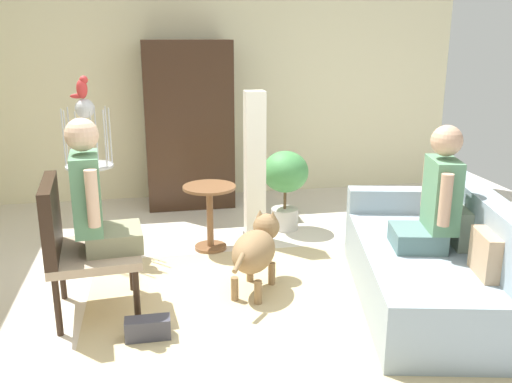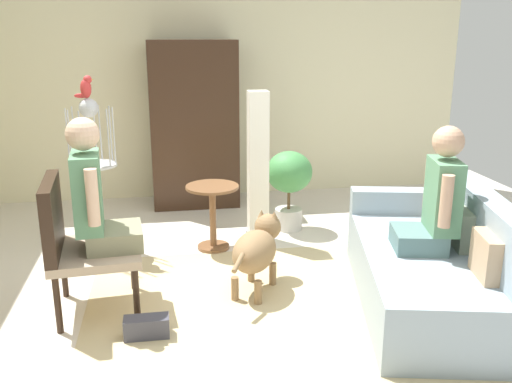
{
  "view_description": "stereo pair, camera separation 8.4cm",
  "coord_description": "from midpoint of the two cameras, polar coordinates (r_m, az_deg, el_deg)",
  "views": [
    {
      "loc": [
        -0.67,
        -3.42,
        1.9
      ],
      "look_at": [
        0.01,
        0.17,
        0.86
      ],
      "focal_mm": 38.88,
      "sensor_mm": 36.0,
      "label": 1
    },
    {
      "loc": [
        -0.59,
        -3.44,
        1.9
      ],
      "look_at": [
        0.01,
        0.17,
        0.86
      ],
      "focal_mm": 38.88,
      "sensor_mm": 36.0,
      "label": 2
    }
  ],
  "objects": [
    {
      "name": "person_on_armchair",
      "position": [
        3.89,
        -16.91,
        -0.59
      ],
      "size": [
        0.47,
        0.54,
        0.91
      ],
      "color": "gray"
    },
    {
      "name": "potted_plant",
      "position": [
        5.48,
        2.59,
        1.28
      ],
      "size": [
        0.45,
        0.45,
        0.8
      ],
      "color": "beige",
      "rests_on": "ground"
    },
    {
      "name": "ground_plane",
      "position": [
        3.98,
        -0.3,
        -12.64
      ],
      "size": [
        7.47,
        7.47,
        0.0
      ],
      "primitive_type": "plane",
      "color": "beige"
    },
    {
      "name": "person_on_couch",
      "position": [
        4.03,
        17.39,
        -0.68
      ],
      "size": [
        0.47,
        0.5,
        0.88
      ],
      "color": "slate"
    },
    {
      "name": "handbag",
      "position": [
        3.75,
        -11.72,
        -13.64
      ],
      "size": [
        0.29,
        0.12,
        0.14
      ],
      "primitive_type": "cube",
      "color": "#3F3F4C",
      "rests_on": "ground"
    },
    {
      "name": "couch",
      "position": [
        4.23,
        17.14,
        -7.05
      ],
      "size": [
        1.29,
        2.0,
        0.84
      ],
      "color": "#8EA0AD",
      "rests_on": "ground"
    },
    {
      "name": "area_rug",
      "position": [
        4.06,
        1.48,
        -11.9
      ],
      "size": [
        2.7,
        2.25,
        0.01
      ],
      "primitive_type": "cube",
      "color": "#C6B284",
      "rests_on": "ground"
    },
    {
      "name": "parrot",
      "position": [
        4.88,
        -17.96,
        10.12
      ],
      "size": [
        0.17,
        0.1,
        0.19
      ],
      "color": "red",
      "rests_on": "bird_cage_stand"
    },
    {
      "name": "dog",
      "position": [
        4.21,
        -0.57,
        -5.83
      ],
      "size": [
        0.51,
        0.75,
        0.56
      ],
      "color": "olive",
      "rests_on": "ground"
    },
    {
      "name": "armchair",
      "position": [
        3.99,
        -18.83,
        -4.6
      ],
      "size": [
        0.66,
        0.69,
        0.97
      ],
      "color": "black",
      "rests_on": "ground"
    },
    {
      "name": "column_lamp",
      "position": [
        5.11,
        -0.61,
        2.34
      ],
      "size": [
        0.2,
        0.2,
        1.41
      ],
      "color": "#4C4742",
      "rests_on": "ground"
    },
    {
      "name": "round_end_table",
      "position": [
        5.0,
        -5.26,
        -1.79
      ],
      "size": [
        0.47,
        0.47,
        0.6
      ],
      "color": "brown",
      "rests_on": "ground"
    },
    {
      "name": "armoire_cabinet",
      "position": [
        6.28,
        -7.33,
        6.84
      ],
      "size": [
        0.96,
        0.56,
        1.84
      ],
      "primitive_type": "cube",
      "color": "#382316",
      "rests_on": "ground"
    },
    {
      "name": "bird_cage_stand",
      "position": [
        5.0,
        -17.13,
        1.46
      ],
      "size": [
        0.4,
        0.4,
        1.38
      ],
      "color": "silver",
      "rests_on": "ground"
    },
    {
      "name": "back_wall",
      "position": [
        6.65,
        -5.38,
        11.73
      ],
      "size": [
        6.02,
        0.12,
        2.84
      ],
      "primitive_type": "cube",
      "color": "beige",
      "rests_on": "ground"
    }
  ]
}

